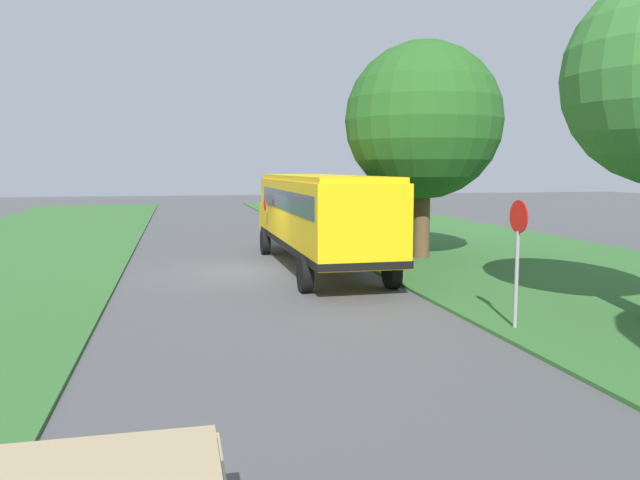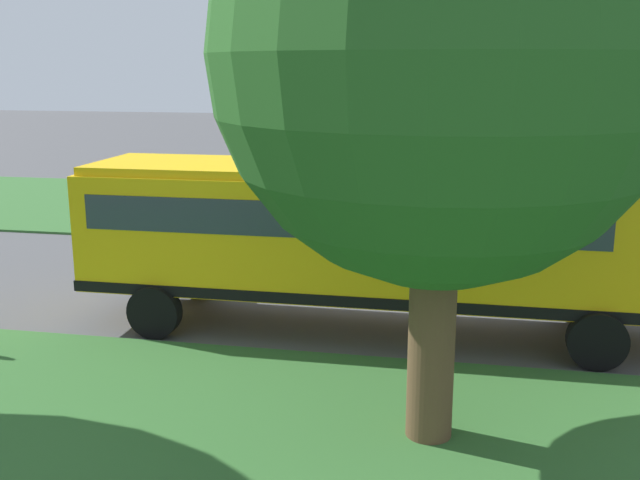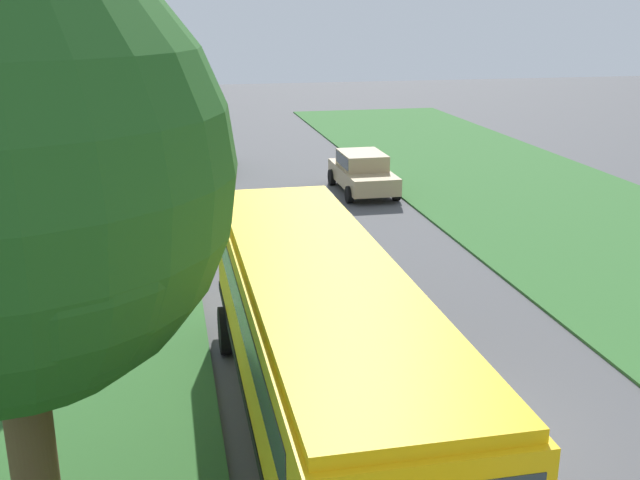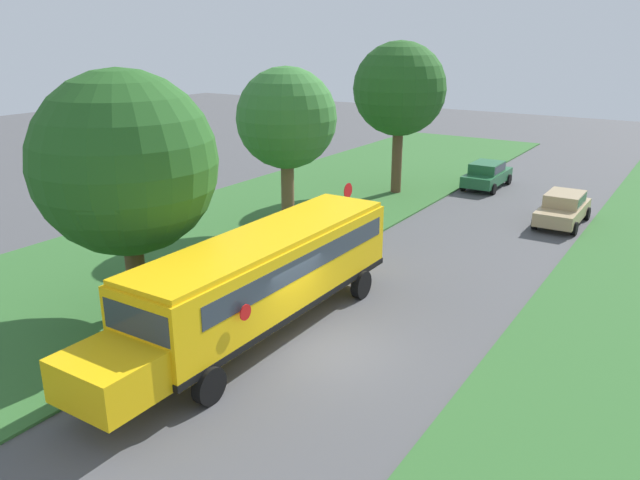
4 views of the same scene
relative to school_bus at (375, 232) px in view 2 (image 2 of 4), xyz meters
The scene contains 4 objects.
ground_plane 3.07m from the school_bus, ahead, with size 120.00×120.00×0.00m, color #4C4C4F.
grass_far_side 11.54m from the school_bus, ahead, with size 10.00×80.00×0.07m, color #33662D.
school_bus is the anchor object (origin of this frame).
oak_tree_beside_bus 5.37m from the school_bus, 160.80° to the right, with size 5.74×5.74×7.99m.
Camera 2 is at (-16.08, -1.62, 5.00)m, focal length 42.00 mm.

